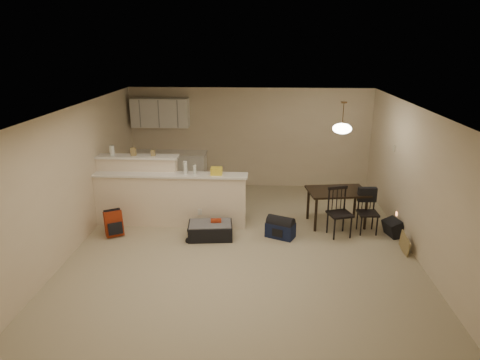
# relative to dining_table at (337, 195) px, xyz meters

# --- Properties ---
(room) EXTENTS (7.00, 7.02, 2.50)m
(room) POSITION_rel_dining_table_xyz_m (-1.83, -1.13, 0.61)
(room) COLOR #B3A789
(room) RESTS_ON ground
(breakfast_bar) EXTENTS (3.08, 0.58, 1.39)m
(breakfast_bar) POSITION_rel_dining_table_xyz_m (-3.59, -0.14, -0.03)
(breakfast_bar) COLOR beige
(breakfast_bar) RESTS_ON ground
(upper_cabinets) EXTENTS (1.40, 0.34, 0.70)m
(upper_cabinets) POSITION_rel_dining_table_xyz_m (-4.03, 2.19, 1.26)
(upper_cabinets) COLOR white
(upper_cabinets) RESTS_ON room
(kitchen_counter) EXTENTS (1.80, 0.60, 0.90)m
(kitchen_counter) POSITION_rel_dining_table_xyz_m (-3.83, 2.06, -0.19)
(kitchen_counter) COLOR white
(kitchen_counter) RESTS_ON ground
(thermostat) EXTENTS (0.02, 0.12, 0.12)m
(thermostat) POSITION_rel_dining_table_xyz_m (1.15, 0.42, 0.86)
(thermostat) COLOR beige
(thermostat) RESTS_ON room
(jar) EXTENTS (0.10, 0.10, 0.20)m
(jar) POSITION_rel_dining_table_xyz_m (-4.52, -0.01, 0.85)
(jar) COLOR silver
(jar) RESTS_ON breakfast_bar
(cereal_box) EXTENTS (0.10, 0.07, 0.16)m
(cereal_box) POSITION_rel_dining_table_xyz_m (-4.09, -0.01, 0.83)
(cereal_box) COLOR #96804D
(cereal_box) RESTS_ON breakfast_bar
(small_box) EXTENTS (0.08, 0.06, 0.12)m
(small_box) POSITION_rel_dining_table_xyz_m (-3.69, -0.01, 0.81)
(small_box) COLOR #96804D
(small_box) RESTS_ON breakfast_bar
(bottle_a) EXTENTS (0.07, 0.07, 0.26)m
(bottle_a) POSITION_rel_dining_table_xyz_m (-3.01, -0.23, 0.58)
(bottle_a) COLOR silver
(bottle_a) RESTS_ON breakfast_bar
(bottle_b) EXTENTS (0.06, 0.06, 0.18)m
(bottle_b) POSITION_rel_dining_table_xyz_m (-2.83, -0.23, 0.54)
(bottle_b) COLOR silver
(bottle_b) RESTS_ON breakfast_bar
(bag_lump) EXTENTS (0.22, 0.18, 0.14)m
(bag_lump) POSITION_rel_dining_table_xyz_m (-2.40, -0.23, 0.52)
(bag_lump) COLOR #96804D
(bag_lump) RESTS_ON breakfast_bar
(dining_table) EXTENTS (1.26, 0.93, 0.72)m
(dining_table) POSITION_rel_dining_table_xyz_m (0.00, 0.00, 0.00)
(dining_table) COLOR black
(dining_table) RESTS_ON ground
(pendant_lamp) EXTENTS (0.36, 0.36, 0.62)m
(pendant_lamp) POSITION_rel_dining_table_xyz_m (0.00, 0.00, 1.35)
(pendant_lamp) COLOR brown
(pendant_lamp) RESTS_ON room
(dining_chair_near) EXTENTS (0.51, 0.49, 0.95)m
(dining_chair_near) POSITION_rel_dining_table_xyz_m (-0.03, -0.56, -0.16)
(dining_chair_near) COLOR black
(dining_chair_near) RESTS_ON ground
(dining_chair_far) EXTENTS (0.39, 0.38, 0.86)m
(dining_chair_far) POSITION_rel_dining_table_xyz_m (0.54, -0.38, -0.21)
(dining_chair_far) COLOR black
(dining_chair_far) RESTS_ON ground
(suitcase) EXTENTS (0.87, 0.62, 0.28)m
(suitcase) POSITION_rel_dining_table_xyz_m (-2.48, -0.77, -0.50)
(suitcase) COLOR black
(suitcase) RESTS_ON ground
(red_backpack) EXTENTS (0.38, 0.34, 0.49)m
(red_backpack) POSITION_rel_dining_table_xyz_m (-4.34, -0.77, -0.39)
(red_backpack) COLOR maroon
(red_backpack) RESTS_ON ground
(navy_duffel) EXTENTS (0.60, 0.48, 0.29)m
(navy_duffel) POSITION_rel_dining_table_xyz_m (-1.15, -0.68, -0.49)
(navy_duffel) COLOR #111A38
(navy_duffel) RESTS_ON ground
(black_daypack) EXTENTS (0.34, 0.42, 0.32)m
(black_daypack) POSITION_rel_dining_table_xyz_m (1.02, -0.52, -0.48)
(black_daypack) COLOR black
(black_daypack) RESTS_ON ground
(cardboard_sheet) EXTENTS (0.04, 0.43, 0.33)m
(cardboard_sheet) POSITION_rel_dining_table_xyz_m (1.02, -1.20, -0.47)
(cardboard_sheet) COLOR #96804D
(cardboard_sheet) RESTS_ON ground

